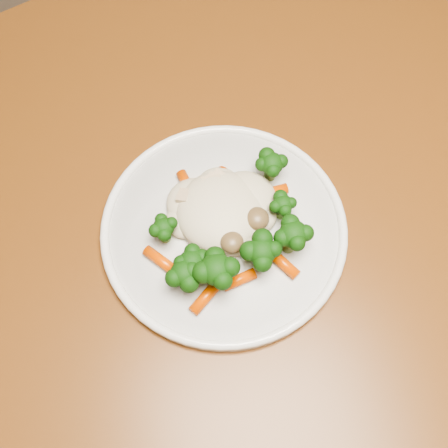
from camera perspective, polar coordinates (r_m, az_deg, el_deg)
dining_table at (r=0.74m, az=-2.67°, el=-0.29°), size 1.30×1.06×0.75m
plate at (r=0.61m, az=-0.00°, el=-0.59°), size 0.27×0.27×0.01m
meal at (r=0.58m, az=0.48°, el=-0.36°), size 0.18×0.17×0.05m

